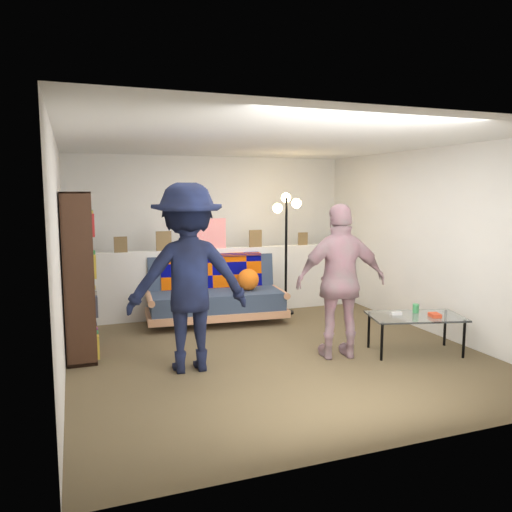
{
  "coord_description": "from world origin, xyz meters",
  "views": [
    {
      "loc": [
        -2.12,
        -5.34,
        1.84
      ],
      "look_at": [
        0.0,
        0.4,
        1.05
      ],
      "focal_mm": 35.0,
      "sensor_mm": 36.0,
      "label": 1
    }
  ],
  "objects_px": {
    "coffee_table": "(416,318)",
    "person_left": "(188,278)",
    "bookshelf": "(78,280)",
    "floor_lamp": "(286,229)",
    "futon_sofa": "(216,294)",
    "person_right": "(341,282)"
  },
  "relations": [
    {
      "from": "person_right",
      "to": "futon_sofa",
      "type": "bearing_deg",
      "value": -55.19
    },
    {
      "from": "person_left",
      "to": "futon_sofa",
      "type": "bearing_deg",
      "value": -110.68
    },
    {
      "from": "futon_sofa",
      "to": "floor_lamp",
      "type": "xyz_separation_m",
      "value": [
        1.13,
        0.1,
        0.91
      ]
    },
    {
      "from": "person_left",
      "to": "person_right",
      "type": "bearing_deg",
      "value": 175.97
    },
    {
      "from": "futon_sofa",
      "to": "bookshelf",
      "type": "xyz_separation_m",
      "value": [
        -1.84,
        -0.9,
        0.47
      ]
    },
    {
      "from": "coffee_table",
      "to": "futon_sofa",
      "type": "bearing_deg",
      "value": 129.23
    },
    {
      "from": "futon_sofa",
      "to": "person_right",
      "type": "xyz_separation_m",
      "value": [
        0.87,
        -1.99,
        0.47
      ]
    },
    {
      "from": "person_left",
      "to": "person_right",
      "type": "distance_m",
      "value": 1.68
    },
    {
      "from": "bookshelf",
      "to": "person_right",
      "type": "bearing_deg",
      "value": -21.91
    },
    {
      "from": "person_right",
      "to": "coffee_table",
      "type": "bearing_deg",
      "value": -179.61
    },
    {
      "from": "bookshelf",
      "to": "floor_lamp",
      "type": "relative_size",
      "value": 1.01
    },
    {
      "from": "person_left",
      "to": "coffee_table",
      "type": "bearing_deg",
      "value": 174.77
    },
    {
      "from": "coffee_table",
      "to": "person_right",
      "type": "height_order",
      "value": "person_right"
    },
    {
      "from": "futon_sofa",
      "to": "person_left",
      "type": "height_order",
      "value": "person_left"
    },
    {
      "from": "coffee_table",
      "to": "person_left",
      "type": "xyz_separation_m",
      "value": [
        -2.55,
        0.38,
        0.56
      ]
    },
    {
      "from": "coffee_table",
      "to": "person_left",
      "type": "bearing_deg",
      "value": 171.44
    },
    {
      "from": "futon_sofa",
      "to": "floor_lamp",
      "type": "relative_size",
      "value": 1.1
    },
    {
      "from": "person_left",
      "to": "floor_lamp",
      "type": "bearing_deg",
      "value": -132.31
    },
    {
      "from": "bookshelf",
      "to": "person_right",
      "type": "distance_m",
      "value": 2.93
    },
    {
      "from": "bookshelf",
      "to": "person_left",
      "type": "relative_size",
      "value": 0.95
    },
    {
      "from": "futon_sofa",
      "to": "person_left",
      "type": "xyz_separation_m",
      "value": [
        -0.79,
        -1.77,
        0.58
      ]
    },
    {
      "from": "person_right",
      "to": "bookshelf",
      "type": "bearing_deg",
      "value": -10.74
    }
  ]
}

